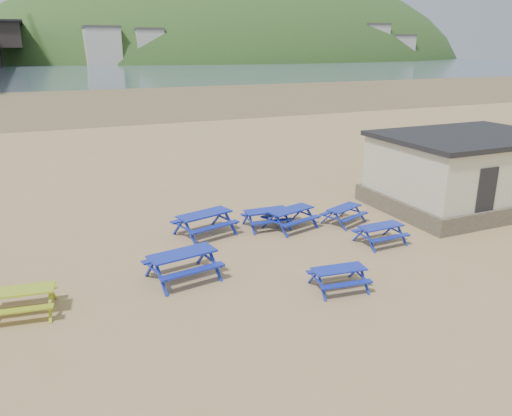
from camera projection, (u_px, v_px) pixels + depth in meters
name	position (u px, v px, depth m)	size (l,w,h in m)	color
ground	(250.00, 252.00, 17.00)	(400.00, 400.00, 0.00)	tan
wet_sand	(84.00, 99.00, 64.84)	(400.00, 400.00, 0.00)	olive
sea	(48.00, 67.00, 164.87)	(400.00, 400.00, 0.00)	#445561
picnic_table_blue_a	(205.00, 224.00, 18.39)	(2.37, 2.09, 0.84)	#2A1CAE
picnic_table_blue_b	(267.00, 219.00, 19.18)	(1.74, 1.43, 0.70)	#2A1CAE
picnic_table_blue_c	(344.00, 215.00, 19.65)	(1.92, 1.75, 0.65)	#2A1CAE
picnic_table_blue_d	(183.00, 266.00, 14.91)	(2.25, 1.92, 0.84)	#2A1CAE
picnic_table_blue_e	(339.00, 278.00, 14.31)	(1.67, 1.41, 0.64)	#2A1CAE
picnic_table_blue_f	(380.00, 234.00, 17.61)	(1.66, 1.36, 0.67)	#2A1CAE
picnic_table_yellow	(21.00, 302.00, 12.92)	(1.88, 1.59, 0.71)	gold
amenity_block	(465.00, 171.00, 21.41)	(7.40, 5.40, 3.15)	#665B4C
headland_town	(235.00, 80.00, 254.37)	(264.00, 144.00, 108.00)	#2D4C1E
picnic_table_blue_g	(291.00, 219.00, 19.09)	(2.14, 1.90, 0.76)	#2A1CAE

